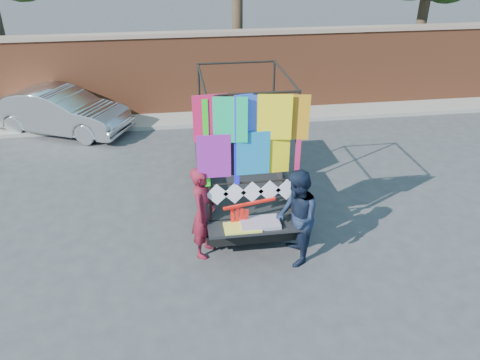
{
  "coord_description": "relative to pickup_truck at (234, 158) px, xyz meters",
  "views": [
    {
      "loc": [
        -1.23,
        -7.68,
        5.42
      ],
      "look_at": [
        -0.15,
        -0.3,
        1.37
      ],
      "focal_mm": 35.0,
      "sensor_mm": 36.0,
      "label": 1
    }
  ],
  "objects": [
    {
      "name": "ground",
      "position": [
        -0.03,
        -1.83,
        -0.78
      ],
      "size": [
        90.0,
        90.0,
        0.0
      ],
      "primitive_type": "plane",
      "color": "#38383A",
      "rests_on": "ground"
    },
    {
      "name": "curb",
      "position": [
        -0.03,
        4.47,
        -0.72
      ],
      "size": [
        30.0,
        1.2,
        0.12
      ],
      "primitive_type": "cube",
      "color": "gray",
      "rests_on": "ground"
    },
    {
      "name": "pickup_truck",
      "position": [
        0.0,
        0.0,
        0.0
      ],
      "size": [
        1.96,
        4.92,
        3.1
      ],
      "color": "black",
      "rests_on": "ground"
    },
    {
      "name": "woman",
      "position": [
        -0.87,
        -2.37,
        0.11
      ],
      "size": [
        0.66,
        0.77,
        1.78
      ],
      "primitive_type": "imported",
      "rotation": [
        0.0,
        0.0,
        1.14
      ],
      "color": "maroon",
      "rests_on": "ground"
    },
    {
      "name": "brick_wall",
      "position": [
        -0.03,
        5.17,
        0.54
      ],
      "size": [
        30.0,
        0.45,
        2.61
      ],
      "color": "brown",
      "rests_on": "ground"
    },
    {
      "name": "sedan",
      "position": [
        -4.58,
        4.1,
        -0.12
      ],
      "size": [
        4.24,
        2.96,
        1.33
      ],
      "primitive_type": "imported",
      "rotation": [
        0.0,
        0.0,
        1.14
      ],
      "color": "#B0B1B7",
      "rests_on": "ground"
    },
    {
      "name": "streamer_bundle",
      "position": [
        -0.18,
        -2.61,
        0.16
      ],
      "size": [
        0.96,
        0.26,
        0.67
      ],
      "color": "#FF180D",
      "rests_on": "ground"
    },
    {
      "name": "man",
      "position": [
        0.72,
        -2.83,
        0.12
      ],
      "size": [
        0.75,
        0.93,
        1.81
      ],
      "primitive_type": "imported",
      "rotation": [
        0.0,
        0.0,
        -1.64
      ],
      "color": "#141D32",
      "rests_on": "ground"
    }
  ]
}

